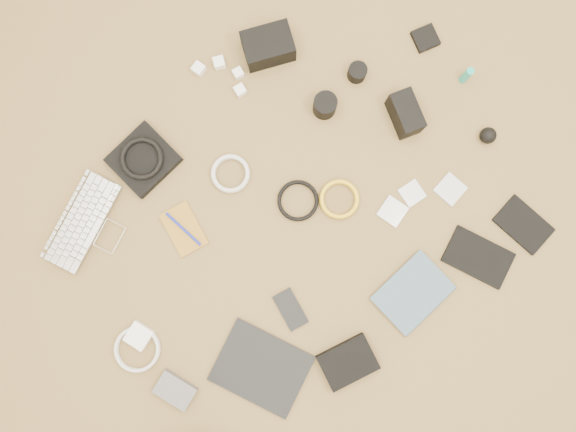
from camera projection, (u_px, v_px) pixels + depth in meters
room_shell at (277, 129)px, 0.42m from camera, size 4.04×4.04×2.58m
laptop at (95, 228)px, 1.65m from camera, size 0.35×0.30×0.02m
headphone_pouch at (144, 160)px, 1.67m from camera, size 0.19×0.18×0.03m
headphones at (142, 158)px, 1.64m from camera, size 0.17×0.17×0.02m
charger_a at (199, 69)px, 1.69m from camera, size 0.04×0.04×0.03m
charger_b at (219, 63)px, 1.69m from camera, size 0.04×0.04×0.03m
charger_c at (238, 73)px, 1.69m from camera, size 0.03×0.03×0.03m
charger_d at (240, 90)px, 1.68m from camera, size 0.03×0.03×0.03m
dslr_camera at (268, 46)px, 1.67m from camera, size 0.17×0.15×0.08m
notebook_olive at (184, 229)px, 1.66m from camera, size 0.12×0.16×0.01m
pen_blue at (183, 229)px, 1.65m from camera, size 0.03×0.14×0.01m
cable_white_a at (231, 174)px, 1.67m from camera, size 0.12×0.12×0.01m
lens_a at (325, 105)px, 1.66m from camera, size 0.08×0.08×0.07m
lens_b at (357, 72)px, 1.68m from camera, size 0.07×0.07×0.05m
card_reader at (425, 38)px, 1.70m from camera, size 0.09×0.09×0.02m
power_brick at (139, 336)px, 1.63m from camera, size 0.08×0.08×0.03m
cable_white_b at (138, 349)px, 1.63m from camera, size 0.16×0.16×0.01m
cable_black at (298, 201)px, 1.67m from camera, size 0.14×0.14×0.01m
cable_yellow at (339, 199)px, 1.67m from camera, size 0.13×0.13×0.01m
flash at (405, 114)px, 1.65m from camera, size 0.10×0.14×0.09m
lens_cleaner at (466, 75)px, 1.66m from camera, size 0.02×0.02×0.08m
battery_charger at (175, 390)px, 1.61m from camera, size 0.10×0.13×0.03m
tablet at (261, 368)px, 1.63m from camera, size 0.29×0.31×0.01m
phone at (290, 309)px, 1.64m from camera, size 0.08×0.12×0.01m
filter_case_left at (392, 211)px, 1.67m from camera, size 0.09×0.09×0.01m
filter_case_mid at (412, 193)px, 1.67m from camera, size 0.07×0.07×0.01m
filter_case_right at (450, 189)px, 1.67m from camera, size 0.09×0.09×0.01m
air_blower at (488, 135)px, 1.66m from camera, size 0.07×0.07×0.05m
drive_case at (348, 362)px, 1.62m from camera, size 0.17×0.14×0.04m
paperback at (431, 312)px, 1.64m from camera, size 0.22×0.17×0.02m
notebook_black_a at (478, 257)px, 1.65m from camera, size 0.18×0.22×0.01m
notebook_black_b at (523, 225)px, 1.66m from camera, size 0.13×0.17×0.01m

